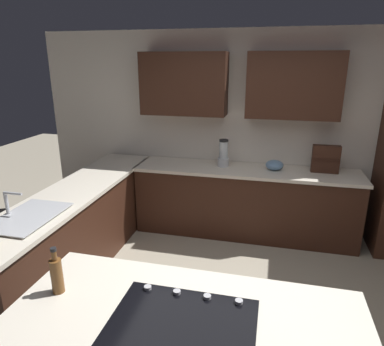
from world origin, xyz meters
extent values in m
plane|color=#9E937F|center=(0.00, 0.00, 0.00)|extent=(14.00, 14.00, 0.00)
cube|color=silver|center=(0.00, -2.10, 1.30)|extent=(6.00, 0.10, 2.60)
cube|color=#381E14|center=(-0.40, -1.88, 1.93)|extent=(1.10, 0.34, 0.78)
cube|color=#381E14|center=(0.95, -1.88, 1.93)|extent=(1.10, 0.34, 0.78)
cube|color=#381E14|center=(0.10, -1.72, 0.43)|extent=(2.80, 0.60, 0.86)
cube|color=silver|center=(0.10, -1.72, 0.88)|extent=(2.84, 0.64, 0.04)
cube|color=#381E14|center=(1.82, -0.55, 0.43)|extent=(0.60, 2.90, 0.86)
cube|color=silver|center=(1.82, -0.55, 0.88)|extent=(0.64, 2.94, 0.04)
cube|color=silver|center=(0.18, 1.12, 0.88)|extent=(1.94, 1.03, 0.04)
cube|color=#515456|center=(1.82, 0.01, 0.91)|extent=(0.40, 0.30, 0.02)
cube|color=#515456|center=(1.82, 0.35, 0.91)|extent=(0.40, 0.30, 0.02)
cube|color=#B7BABF|center=(1.82, 0.18, 0.92)|extent=(0.46, 0.70, 0.01)
cylinder|color=#B7BABF|center=(2.02, 0.18, 1.01)|extent=(0.03, 0.03, 0.22)
cylinder|color=#B7BABF|center=(1.94, 0.18, 1.12)|extent=(0.18, 0.02, 0.02)
cube|color=black|center=(0.18, 1.12, 0.91)|extent=(0.76, 0.56, 0.01)
cylinder|color=#B2B2B7|center=(-0.09, 0.89, 0.92)|extent=(0.04, 0.04, 0.02)
cylinder|color=#B2B2B7|center=(0.09, 0.89, 0.92)|extent=(0.04, 0.04, 0.02)
cylinder|color=#B2B2B7|center=(0.27, 0.89, 0.92)|extent=(0.04, 0.04, 0.02)
cylinder|color=#B2B2B7|center=(0.45, 0.89, 0.92)|extent=(0.04, 0.04, 0.02)
cylinder|color=silver|center=(0.40, -1.77, 0.96)|extent=(0.15, 0.15, 0.11)
cylinder|color=silver|center=(0.40, -1.77, 1.12)|extent=(0.11, 0.11, 0.22)
cylinder|color=black|center=(0.40, -1.77, 1.24)|extent=(0.12, 0.12, 0.03)
ellipsoid|color=#668CB2|center=(-0.25, -1.77, 0.96)|extent=(0.22, 0.22, 0.12)
cube|color=#381E14|center=(-0.85, -1.80, 1.07)|extent=(0.32, 0.10, 0.34)
cube|color=#381E14|center=(-0.85, -1.75, 1.07)|extent=(0.31, 0.02, 0.02)
cylinder|color=brown|center=(0.96, 1.02, 1.01)|extent=(0.07, 0.07, 0.21)
cylinder|color=brown|center=(0.96, 1.02, 1.14)|extent=(0.03, 0.03, 0.06)
cylinder|color=black|center=(0.96, 1.02, 1.18)|extent=(0.04, 0.04, 0.02)
camera|label=1|loc=(-0.21, 2.52, 2.20)|focal=32.35mm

